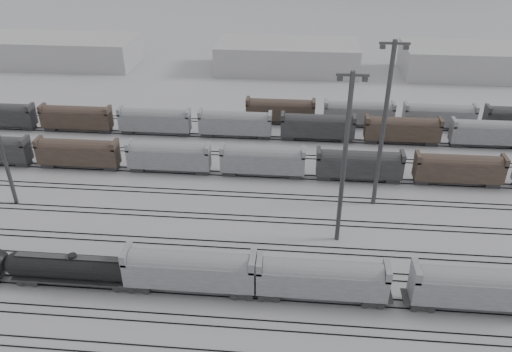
# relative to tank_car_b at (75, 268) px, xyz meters

# --- Properties ---
(ground) EXTENTS (900.00, 900.00, 0.00)m
(ground) POSITION_rel_tank_car_b_xyz_m (13.61, -1.00, -2.64)
(ground) COLOR #ABABB0
(ground) RESTS_ON ground
(tracks) EXTENTS (220.00, 71.50, 0.16)m
(tracks) POSITION_rel_tank_car_b_xyz_m (13.61, 16.50, -2.56)
(tracks) COLOR black
(tracks) RESTS_ON ground
(tank_car_b) EXTENTS (18.50, 3.08, 4.57)m
(tank_car_b) POSITION_rel_tank_car_b_xyz_m (0.00, 0.00, 0.00)
(tank_car_b) COLOR #232326
(tank_car_b) RESTS_ON ground
(hopper_car_a) EXTENTS (16.55, 3.29, 5.92)m
(hopper_car_a) POSITION_rel_tank_car_b_xyz_m (14.96, 0.00, 1.01)
(hopper_car_a) COLOR #232326
(hopper_car_a) RESTS_ON ground
(hopper_car_b) EXTENTS (16.03, 3.19, 5.73)m
(hopper_car_b) POSITION_rel_tank_car_b_xyz_m (31.34, 0.00, 0.90)
(hopper_car_b) COLOR #232326
(hopper_car_b) RESTS_ON ground
(hopper_car_c) EXTENTS (16.53, 3.28, 5.91)m
(hopper_car_c) POSITION_rel_tank_car_b_xyz_m (50.23, 0.00, 1.01)
(hopper_car_c) COLOR #232326
(hopper_car_c) RESTS_ON ground
(light_mast_c) EXTENTS (4.07, 0.65, 25.45)m
(light_mast_c) POSITION_rel_tank_car_b_xyz_m (34.02, 12.90, 10.86)
(light_mast_c) COLOR #3C3C3F
(light_mast_c) RESTS_ON ground
(light_mast_d) EXTENTS (4.29, 0.69, 26.84)m
(light_mast_d) POSITION_rel_tank_car_b_xyz_m (40.49, 23.36, 11.59)
(light_mast_d) COLOR #3C3C3F
(light_mast_d) RESTS_ON ground
(bg_string_near) EXTENTS (151.00, 3.00, 5.60)m
(bg_string_near) POSITION_rel_tank_car_b_xyz_m (21.61, 31.00, 0.16)
(bg_string_near) COLOR gray
(bg_string_near) RESTS_ON ground
(bg_string_mid) EXTENTS (151.00, 3.00, 5.60)m
(bg_string_mid) POSITION_rel_tank_car_b_xyz_m (31.61, 47.00, 0.16)
(bg_string_mid) COLOR #232326
(bg_string_mid) RESTS_ON ground
(bg_string_far) EXTENTS (66.00, 3.00, 5.60)m
(bg_string_far) POSITION_rel_tank_car_b_xyz_m (49.11, 55.00, 0.16)
(bg_string_far) COLOR #4C3B30
(bg_string_far) RESTS_ON ground
(warehouse_left) EXTENTS (50.00, 18.00, 8.00)m
(warehouse_left) POSITION_rel_tank_car_b_xyz_m (-46.39, 94.00, 1.36)
(warehouse_left) COLOR #A3A2A5
(warehouse_left) RESTS_ON ground
(warehouse_mid) EXTENTS (40.00, 18.00, 8.00)m
(warehouse_mid) POSITION_rel_tank_car_b_xyz_m (23.61, 94.00, 1.36)
(warehouse_mid) COLOR #A3A2A5
(warehouse_mid) RESTS_ON ground
(warehouse_right) EXTENTS (35.00, 18.00, 8.00)m
(warehouse_right) POSITION_rel_tank_car_b_xyz_m (73.61, 94.00, 1.36)
(warehouse_right) COLOR #A3A2A5
(warehouse_right) RESTS_ON ground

